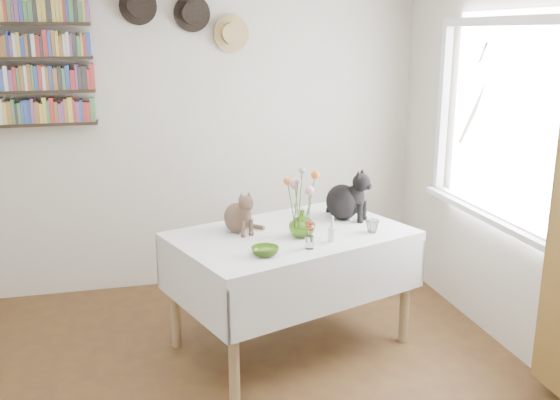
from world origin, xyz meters
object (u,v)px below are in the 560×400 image
object	(u,v)px
black_cat	(343,193)
bookshelf_unit	(21,63)
flower_vase	(302,223)
dining_table	(291,261)
tabby_cat	(237,210)

from	to	relation	value
black_cat	bookshelf_unit	xyz separation A→B (m)	(-2.14, 0.97, 0.86)
flower_vase	dining_table	bearing A→B (deg)	113.92
dining_table	bookshelf_unit	distance (m)	2.42
tabby_cat	flower_vase	bearing A→B (deg)	-51.43
dining_table	tabby_cat	size ratio (longest dim) A/B	5.95
bookshelf_unit	black_cat	bearing A→B (deg)	-24.43
flower_vase	tabby_cat	bearing A→B (deg)	151.13
flower_vase	bookshelf_unit	xyz separation A→B (m)	(-1.75, 1.29, 0.96)
tabby_cat	black_cat	bearing A→B (deg)	-14.05
dining_table	tabby_cat	world-z (taller)	tabby_cat
dining_table	flower_vase	distance (m)	0.31
dining_table	flower_vase	size ratio (longest dim) A/B	9.82
tabby_cat	black_cat	xyz separation A→B (m)	(0.77, 0.11, 0.04)
tabby_cat	black_cat	size ratio (longest dim) A/B	0.78
flower_vase	bookshelf_unit	bearing A→B (deg)	143.52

